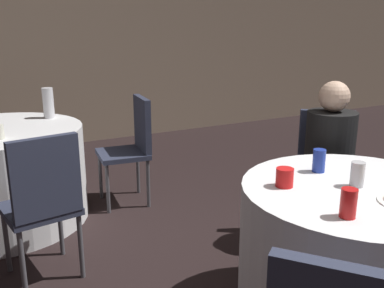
{
  "coord_description": "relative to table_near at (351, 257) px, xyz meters",
  "views": [
    {
      "loc": [
        -1.38,
        -1.3,
        1.49
      ],
      "look_at": [
        -0.29,
        0.76,
        0.84
      ],
      "focal_mm": 40.0,
      "sensor_mm": 36.0,
      "label": 1
    }
  ],
  "objects": [
    {
      "name": "wall_back",
      "position": [
        -0.22,
        4.22,
        1.03
      ],
      "size": [
        16.0,
        0.06,
        2.8
      ],
      "color": "gray",
      "rests_on": "ground_plane"
    },
    {
      "name": "table_near",
      "position": [
        0.0,
        0.0,
        0.0
      ],
      "size": [
        1.12,
        1.12,
        0.74
      ],
      "color": "white",
      "rests_on": "ground_plane"
    },
    {
      "name": "table_far",
      "position": [
        -1.45,
        2.13,
        0.0
      ],
      "size": [
        1.28,
        1.28,
        0.74
      ],
      "color": "white",
      "rests_on": "ground_plane"
    },
    {
      "name": "chair_near_northeast",
      "position": [
        0.58,
        0.78,
        0.18
      ],
      "size": [
        0.56,
        0.56,
        0.91
      ],
      "rotation": [
        0.0,
        0.0,
        -3.78
      ],
      "color": "#2D3347",
      "rests_on": "ground_plane"
    },
    {
      "name": "chair_far_east",
      "position": [
        -0.4,
        2.02,
        0.18
      ],
      "size": [
        0.45,
        0.44,
        0.91
      ],
      "rotation": [
        0.0,
        0.0,
        1.46
      ],
      "color": "#2D3347",
      "rests_on": "ground_plane"
    },
    {
      "name": "chair_far_south",
      "position": [
        -1.29,
        1.09,
        0.18
      ],
      "size": [
        0.46,
        0.46,
        0.91
      ],
      "rotation": [
        0.0,
        0.0,
        0.15
      ],
      "color": "#2D3347",
      "rests_on": "ground_plane"
    },
    {
      "name": "person_black_shirt",
      "position": [
        0.48,
        0.65,
        0.21
      ],
      "size": [
        0.45,
        0.47,
        1.14
      ],
      "rotation": [
        0.0,
        0.0,
        -3.78
      ],
      "color": "#282828",
      "rests_on": "ground_plane"
    },
    {
      "name": "soda_can_silver",
      "position": [
        0.0,
        0.02,
        0.43
      ],
      "size": [
        0.07,
        0.07,
        0.12
      ],
      "color": "silver",
      "rests_on": "table_near"
    },
    {
      "name": "soda_can_blue",
      "position": [
        -0.0,
        0.27,
        0.43
      ],
      "size": [
        0.07,
        0.07,
        0.12
      ],
      "color": "#1E38A5",
      "rests_on": "table_near"
    },
    {
      "name": "soda_can_red",
      "position": [
        -0.3,
        -0.21,
        0.43
      ],
      "size": [
        0.07,
        0.07,
        0.12
      ],
      "color": "red",
      "rests_on": "table_near"
    },
    {
      "name": "cup_near",
      "position": [
        -0.3,
        0.18,
        0.42
      ],
      "size": [
        0.08,
        0.08,
        0.09
      ],
      "color": "red",
      "rests_on": "table_near"
    },
    {
      "name": "bottle_far",
      "position": [
        -1.01,
        2.36,
        0.5
      ],
      "size": [
        0.09,
        0.09,
        0.25
      ],
      "color": "white",
      "rests_on": "table_far"
    }
  ]
}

